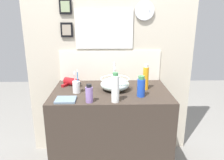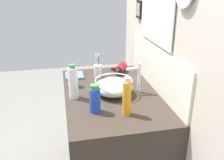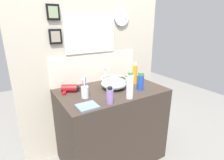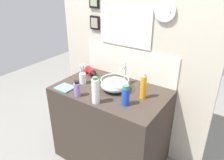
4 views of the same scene
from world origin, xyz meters
TOP-DOWN VIEW (x-y plane):
  - ground_plane at (0.00, 0.00)m, footprint 6.00×6.00m
  - vanity_counter at (0.00, 0.00)m, footprint 1.06×0.67m
  - back_panel at (-0.00, 0.36)m, footprint 1.73×0.09m
  - glass_bowl_sink at (0.04, 0.01)m, footprint 0.26×0.26m
  - faucet at (0.04, 0.18)m, footprint 0.02×0.10m
  - hair_drier at (-0.37, 0.15)m, footprint 0.21×0.15m
  - toothbrush_cup at (-0.31, -0.05)m, footprint 0.07×0.07m
  - spray_bottle at (0.32, 0.02)m, footprint 0.05×0.05m
  - lotion_bottle at (0.25, -0.16)m, footprint 0.07×0.07m
  - soap_dispenser at (0.03, -0.27)m, footprint 0.06×0.06m
  - shampoo_bottle at (-0.18, -0.27)m, footprint 0.06×0.06m
  - hand_towel at (-0.37, -0.24)m, footprint 0.16×0.15m

SIDE VIEW (x-z plane):
  - ground_plane at x=0.00m, z-range 0.00..0.00m
  - vanity_counter at x=0.00m, z-range 0.00..0.83m
  - hand_towel at x=-0.37m, z-range 0.83..0.85m
  - hair_drier at x=-0.37m, z-range 0.83..0.91m
  - toothbrush_cup at x=-0.31m, z-range 0.78..0.99m
  - glass_bowl_sink at x=0.04m, z-range 0.83..0.95m
  - shampoo_bottle at x=-0.18m, z-range 0.83..0.98m
  - lotion_bottle at x=0.25m, z-range 0.83..1.01m
  - spray_bottle at x=0.32m, z-range 0.82..1.06m
  - soap_dispenser at x=0.03m, z-range 0.83..1.07m
  - faucet at x=0.04m, z-range 0.85..1.07m
  - back_panel at x=0.00m, z-range 0.00..2.36m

